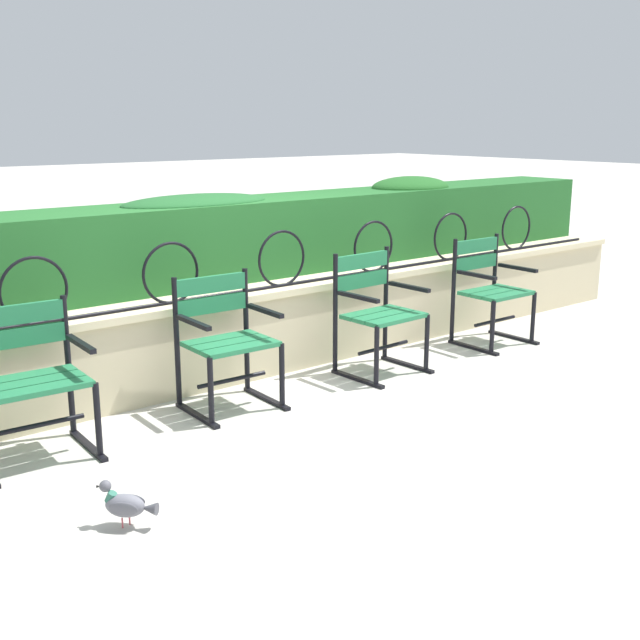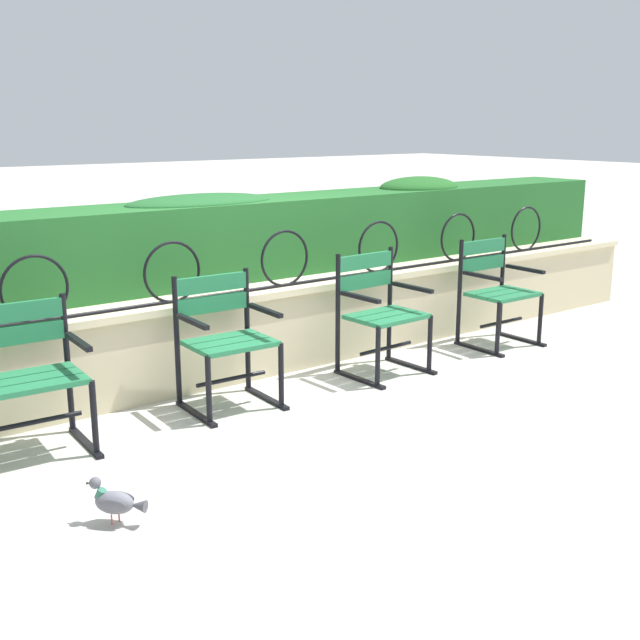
# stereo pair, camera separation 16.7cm
# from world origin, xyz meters

# --- Properties ---
(ground_plane) EXTENTS (60.00, 60.00, 0.00)m
(ground_plane) POSITION_xyz_m (0.00, 0.00, 0.00)
(ground_plane) COLOR #BCB7AD
(stone_wall) EXTENTS (8.50, 0.41, 0.64)m
(stone_wall) POSITION_xyz_m (0.00, 0.89, 0.32)
(stone_wall) COLOR beige
(stone_wall) RESTS_ON ground
(iron_arch_fence) EXTENTS (7.94, 0.02, 0.42)m
(iron_arch_fence) POSITION_xyz_m (-0.22, 0.82, 0.82)
(iron_arch_fence) COLOR black
(iron_arch_fence) RESTS_ON stone_wall
(hedge_row) EXTENTS (8.33, 0.66, 0.70)m
(hedge_row) POSITION_xyz_m (-0.04, 1.40, 0.96)
(hedge_row) COLOR #236028
(hedge_row) RESTS_ON stone_wall
(park_chair_leftmost) EXTENTS (0.64, 0.55, 0.85)m
(park_chair_leftmost) POSITION_xyz_m (-1.84, 0.41, 0.46)
(park_chair_leftmost) COLOR #237547
(park_chair_leftmost) RESTS_ON ground
(park_chair_centre_left) EXTENTS (0.58, 0.54, 0.87)m
(park_chair_centre_left) POSITION_xyz_m (-0.56, 0.41, 0.46)
(park_chair_centre_left) COLOR #237547
(park_chair_centre_left) RESTS_ON ground
(park_chair_centre_right) EXTENTS (0.59, 0.54, 0.90)m
(park_chair_centre_right) POSITION_xyz_m (0.72, 0.35, 0.47)
(park_chair_centre_right) COLOR #237547
(park_chair_centre_right) RESTS_ON ground
(park_chair_rightmost) EXTENTS (0.57, 0.52, 0.89)m
(park_chair_rightmost) POSITION_xyz_m (2.01, 0.35, 0.47)
(park_chair_rightmost) COLOR #237547
(park_chair_rightmost) RESTS_ON ground
(pigeon_near_chairs) EXTENTS (0.23, 0.24, 0.22)m
(pigeon_near_chairs) POSITION_xyz_m (-1.80, -0.68, 0.11)
(pigeon_near_chairs) COLOR slate
(pigeon_near_chairs) RESTS_ON ground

